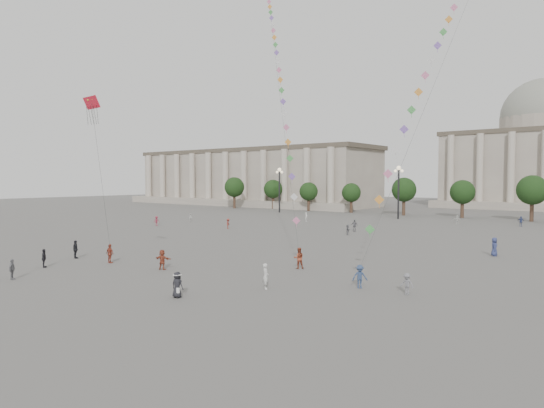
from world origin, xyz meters
The scene contains 27 objects.
ground centered at (0.00, 0.00, 0.00)m, with size 360.00×360.00×0.00m, color #54524F.
hall_west centered at (-75.00, 93.89, 8.43)m, with size 84.00×26.22×17.20m.
hall_central centered at (0.00, 129.22, 14.23)m, with size 48.30×34.30×35.50m.
tree_row centered at (0.00, 78.00, 5.39)m, with size 137.12×5.12×8.00m.
lamp_post_far_west centered at (-45.00, 70.00, 7.35)m, with size 2.00×0.90×10.65m.
lamp_post_mid_west centered at (-15.00, 70.00, 7.35)m, with size 2.00×0.90×10.65m.
person_crowd_0 centered at (7.69, 68.00, 0.88)m, with size 1.03×0.43×1.76m, color navy.
person_crowd_1 centered at (-43.41, 40.42, 0.76)m, with size 0.74×0.58×1.53m, color silver.
person_crowd_2 centered at (-41.78, 31.11, 0.81)m, with size 1.05×0.60×1.63m, color maroon.
person_crowd_4 centered at (-2.25, 66.31, 0.77)m, with size 1.43×0.46×1.55m, color silver.
person_crowd_6 centered at (11.85, 10.40, 0.75)m, with size 0.97×0.56×1.51m, color slate.
person_crowd_10 centered at (-26.26, 53.89, 0.87)m, with size 0.63×0.42×1.73m, color silver.
person_crowd_12 centered at (-9.14, 39.32, 0.75)m, with size 1.39×0.44×1.50m, color slate.
person_crowd_13 centered at (3.05, 5.66, 0.94)m, with size 0.68×0.45×1.88m, color silver.
person_crowd_16 centered at (-10.56, 43.86, 0.92)m, with size 1.08×0.45×1.84m, color slate.
person_crowd_17 centered at (-28.44, 34.86, 0.83)m, with size 1.07×0.62×1.66m, color maroon.
person_crowd_19 centered at (12.26, 32.12, 0.97)m, with size 0.95×0.62×1.95m, color navy.
tourist_0 centered at (-15.51, 4.88, 0.91)m, with size 1.07×0.44×1.82m, color brown.
tourist_1 centered at (-18.08, -0.22, 0.85)m, with size 1.00×0.42×1.70m, color black.
tourist_2 centered at (-8.92, 5.83, 0.89)m, with size 1.65×0.53×1.78m, color #963F29.
tourist_3 centered at (-14.88, -4.39, 0.82)m, with size 0.97×0.40×1.65m, color slate.
tourist_4 centered at (-20.57, 4.25, 0.92)m, with size 1.08×0.45×1.84m, color black.
kite_flyer_0 centered at (0.32, 13.73, 0.95)m, with size 0.92×0.72×1.90m, color brown.
kite_flyer_1 centered at (8.34, 10.13, 0.87)m, with size 1.12×0.64×1.73m, color navy.
hat_person centered at (-0.01, -0.08, 0.92)m, with size 0.95×0.70×1.77m.
dragon_kite centered at (-13.71, 2.19, 13.94)m, with size 2.23×1.72×13.83m.
kite_train_west centered at (-14.28, 29.53, 22.87)m, with size 27.61×29.31×56.39m.
Camera 1 is at (25.15, -21.55, 8.06)m, focal length 32.00 mm.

